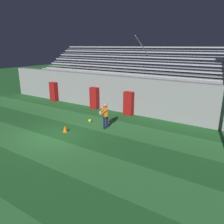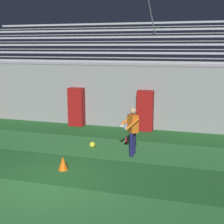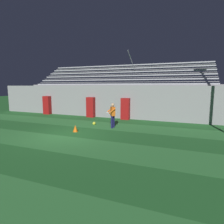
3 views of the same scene
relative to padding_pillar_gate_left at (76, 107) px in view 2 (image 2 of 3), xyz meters
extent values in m
plane|color=#236028|center=(1.62, -5.95, -0.89)|extent=(80.00, 80.00, 0.00)
cube|color=#337A38|center=(1.62, -7.39, -0.89)|extent=(28.00, 2.28, 0.01)
cube|color=#337A38|center=(1.62, -2.83, -0.89)|extent=(28.00, 2.28, 0.01)
cube|color=gray|center=(1.62, 0.55, 0.51)|extent=(24.00, 0.60, 2.80)
cube|color=maroon|center=(0.00, 0.00, 0.00)|extent=(0.70, 0.44, 1.78)
cube|color=maroon|center=(3.25, 0.00, 0.00)|extent=(0.70, 0.44, 1.78)
cube|color=gray|center=(1.62, 3.25, 0.56)|extent=(18.00, 4.60, 2.90)
cube|color=#A8AAB2|center=(1.62, 1.30, 2.06)|extent=(17.10, 0.36, 0.10)
cube|color=gray|center=(1.62, 1.10, 1.83)|extent=(17.10, 0.60, 0.04)
cube|color=#A8AAB2|center=(1.62, 2.00, 2.46)|extent=(17.10, 0.36, 0.10)
cube|color=gray|center=(1.62, 1.80, 2.23)|extent=(17.10, 0.60, 0.04)
cube|color=#A8AAB2|center=(1.62, 2.70, 2.86)|extent=(17.10, 0.36, 0.10)
cube|color=gray|center=(1.62, 2.50, 2.63)|extent=(17.10, 0.60, 0.04)
cube|color=#A8AAB2|center=(1.62, 3.40, 3.26)|extent=(17.10, 0.36, 0.10)
cube|color=gray|center=(1.62, 3.20, 3.03)|extent=(17.10, 0.60, 0.04)
cube|color=#A8AAB2|center=(1.62, 4.10, 3.66)|extent=(17.10, 0.36, 0.10)
cube|color=gray|center=(1.62, 3.90, 3.43)|extent=(17.10, 0.60, 0.04)
cube|color=#A8AAB2|center=(1.62, 4.80, 4.06)|extent=(17.10, 0.36, 0.10)
cube|color=gray|center=(1.62, 4.60, 3.83)|extent=(17.10, 0.60, 0.04)
cylinder|color=#A8AAB2|center=(3.05, 2.80, 3.91)|extent=(0.06, 3.33, 2.05)
cylinder|color=#19194C|center=(3.41, -3.46, -0.48)|extent=(0.20, 0.20, 0.82)
cylinder|color=#19194C|center=(3.43, -3.16, -0.48)|extent=(0.20, 0.20, 0.82)
cube|color=orange|center=(3.42, -3.31, 0.23)|extent=(0.43, 0.45, 0.60)
sphere|color=tan|center=(3.42, -3.31, 0.67)|extent=(0.22, 0.22, 0.22)
cylinder|color=orange|center=(3.46, -3.59, 0.28)|extent=(0.42, 0.37, 0.37)
cylinder|color=orange|center=(3.16, -3.22, 0.28)|extent=(0.42, 0.37, 0.37)
cube|color=silver|center=(3.29, -3.68, 0.15)|extent=(0.15, 0.15, 0.08)
cube|color=silver|center=(3.03, -3.38, 0.15)|extent=(0.15, 0.15, 0.08)
sphere|color=yellow|center=(1.82, -2.93, -0.78)|extent=(0.22, 0.22, 0.22)
cone|color=orange|center=(1.68, -5.17, -0.68)|extent=(0.30, 0.30, 0.42)
cylinder|color=red|center=(2.91, -2.14, -0.77)|extent=(0.07, 0.07, 0.24)
camera|label=1|loc=(10.90, -14.07, 4.19)|focal=35.00mm
camera|label=2|loc=(5.56, -13.28, 2.75)|focal=50.00mm
camera|label=3|loc=(7.89, -14.74, 1.91)|focal=30.00mm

